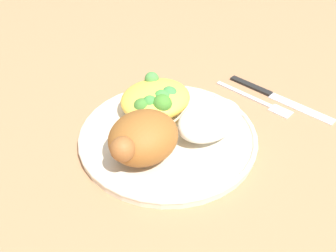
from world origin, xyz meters
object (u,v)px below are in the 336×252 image
at_px(fork, 257,100).
at_px(knife, 270,94).
at_px(roasted_chicken, 142,138).
at_px(rice_pile, 210,120).
at_px(plate, 168,135).
at_px(mac_cheese_with_broccoli, 156,99).

relative_size(fork, knife, 0.75).
height_order(roasted_chicken, rice_pile, roasted_chicken).
relative_size(rice_pile, knife, 0.54).
relative_size(roasted_chicken, rice_pile, 0.97).
xyz_separation_m(fork, knife, (-0.03, 0.00, 0.00)).
bearing_deg(plate, rice_pile, 137.64).
distance_m(plate, rice_pile, 0.06).
distance_m(fork, knife, 0.03).
xyz_separation_m(plate, mac_cheese_with_broccoli, (-0.02, -0.05, 0.03)).
distance_m(mac_cheese_with_broccoli, fork, 0.17).
height_order(rice_pile, knife, rice_pile).
xyz_separation_m(plate, rice_pile, (-0.04, 0.04, 0.03)).
height_order(plate, mac_cheese_with_broccoli, mac_cheese_with_broccoli).
xyz_separation_m(roasted_chicken, rice_pile, (-0.10, 0.02, -0.01)).
distance_m(rice_pile, mac_cheese_with_broccoli, 0.09).
bearing_deg(mac_cheese_with_broccoli, fork, 153.82).
xyz_separation_m(rice_pile, knife, (-0.16, -0.01, -0.03)).
bearing_deg(knife, mac_cheese_with_broccoli, -23.58).
relative_size(mac_cheese_with_broccoli, knife, 0.58).
bearing_deg(rice_pile, fork, -173.82).
relative_size(mac_cheese_with_broccoli, fork, 0.77).
bearing_deg(roasted_chicken, plate, -163.66).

